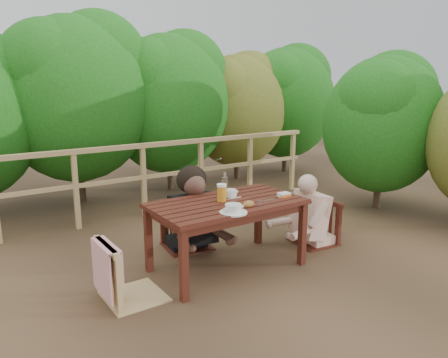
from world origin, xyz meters
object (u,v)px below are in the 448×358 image
chair_right (315,204)px  bread_roll (249,204)px  chair_left (131,242)px  soup_far (230,193)px  tumbler (260,204)px  table (227,236)px  woman (185,184)px  chair_far (186,205)px  bottle (225,185)px  beer_glass (222,193)px  butter_tub (284,195)px  soup_near (233,209)px  diner_right (318,186)px

chair_right → bread_roll: bearing=-71.1°
chair_left → soup_far: (1.14, 0.20, 0.21)m
tumbler → bread_roll: bearing=147.2°
table → woman: size_ratio=1.00×
chair_right → woman: bearing=-113.0°
chair_far → bottle: (0.13, -0.55, 0.31)m
table → beer_glass: (-0.03, 0.04, 0.43)m
woman → butter_tub: 1.10m
bottle → chair_right: bearing=-6.9°
woman → soup_near: 1.03m
diner_right → tumbler: bearing=112.5°
butter_tub → soup_far: bearing=144.3°
soup_near → beer_glass: beer_glass is taller
diner_right → beer_glass: (-1.27, 0.04, 0.09)m
diner_right → beer_glass: 1.28m
table → bottle: (0.07, 0.14, 0.47)m
chair_left → soup_far: size_ratio=4.23×
diner_right → soup_far: size_ratio=5.62×
table → butter_tub: 0.70m
chair_left → diner_right: diner_right is taller
chair_left → bread_roll: 1.11m
woman → soup_far: woman is taller
chair_left → butter_tub: size_ratio=8.17×
table → bread_roll: bearing=-73.9°
diner_right → soup_far: bearing=88.8°
soup_near → beer_glass: size_ratio=1.38×
bread_roll → diner_right: bearing=12.3°
chair_right → soup_far: chair_right is taller
soup_near → bread_roll: 0.22m
diner_right → bread_roll: diner_right is taller
woman → beer_glass: (0.03, -0.68, 0.04)m
chair_left → chair_right: size_ratio=1.10×
table → woman: 0.82m
table → bottle: size_ratio=5.40×
diner_right → woman: bearing=67.6°
chair_far → woman: 0.23m
beer_glass → diner_right: bearing=-1.6°
woman → soup_near: (-0.08, -1.03, -0.01)m
tumbler → diner_right: bearing=16.2°
chair_left → bread_roll: chair_left is taller
beer_glass → butter_tub: 0.65m
chair_far → bread_roll: (0.14, -0.95, 0.21)m
tumbler → chair_right: bearing=16.7°
chair_right → bread_roll: size_ratio=7.98×
table → chair_far: chair_far is taller
chair_far → butter_tub: bearing=-47.2°
chair_left → tumbler: (1.17, -0.26, 0.21)m
table → diner_right: size_ratio=1.09×
bottle → diner_right: bearing=-6.7°
chair_left → soup_far: bearing=-80.4°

